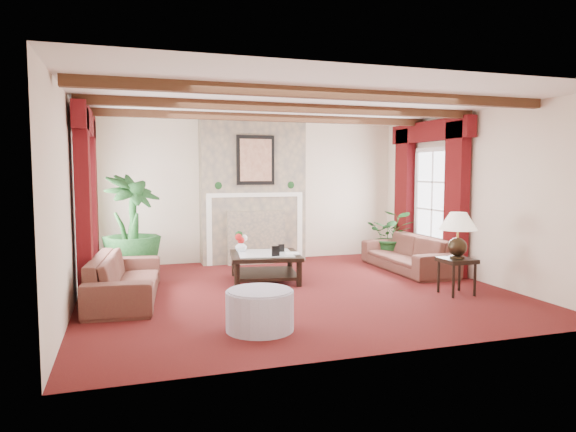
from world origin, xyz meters
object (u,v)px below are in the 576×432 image
object	(u,v)px
coffee_table	(265,267)
potted_palm	(132,249)
side_table	(456,276)
ottoman	(260,310)
sofa_right	(408,247)
sofa_left	(125,270)

from	to	relation	value
coffee_table	potted_palm	bearing A→B (deg)	164.44
side_table	ottoman	xyz separation A→B (m)	(-3.08, -0.75, -0.04)
sofa_right	coffee_table	world-z (taller)	sofa_right
coffee_table	ottoman	size ratio (longest dim) A/B	1.43
sofa_right	coffee_table	bearing A→B (deg)	-87.67
potted_palm	sofa_left	bearing A→B (deg)	-94.18
coffee_table	side_table	world-z (taller)	side_table
sofa_left	sofa_right	bearing A→B (deg)	-75.74
sofa_right	side_table	distance (m)	1.80
sofa_right	coffee_table	xyz separation A→B (m)	(-2.63, -0.10, -0.18)
sofa_left	coffee_table	bearing A→B (deg)	-68.44
coffee_table	side_table	bearing A→B (deg)	-26.28
potted_palm	coffee_table	xyz separation A→B (m)	(2.01, -0.93, -0.25)
potted_palm	coffee_table	size ratio (longest dim) A/B	1.77
sofa_right	potted_palm	size ratio (longest dim) A/B	1.09
sofa_right	ottoman	size ratio (longest dim) A/B	2.77
side_table	coffee_table	bearing A→B (deg)	144.53
coffee_table	ottoman	world-z (taller)	coffee_table
sofa_left	side_table	distance (m)	4.61
sofa_right	potted_palm	distance (m)	4.71
potted_palm	ottoman	distance (m)	3.61
sofa_left	coffee_table	distance (m)	2.21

